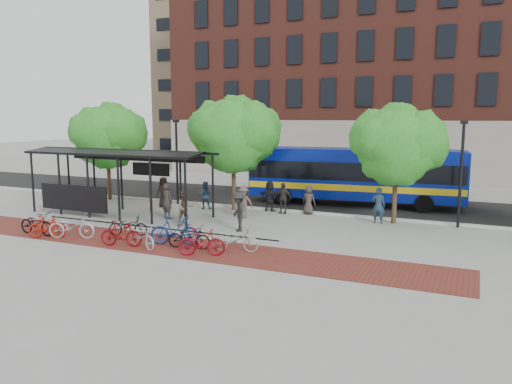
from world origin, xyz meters
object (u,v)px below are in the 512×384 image
at_px(bike_5, 121,234).
at_px(pedestrian_9, 238,212).
at_px(tree_a, 109,134).
at_px(pedestrian_5, 270,196).
at_px(pedestrian_1, 167,201).
at_px(pedestrian_6, 309,200).
at_px(bike_2, 72,226).
at_px(bike_7, 175,230).
at_px(lamp_post_left, 177,159).
at_px(bike_9, 202,242).
at_px(bike_6, 142,236).
at_px(tree_b, 235,132).
at_px(pedestrian_7, 378,206).
at_px(bike_4, 128,226).
at_px(bus, 355,173).
at_px(bus_shelter, 117,160).
at_px(tree_c, 399,143).
at_px(pedestrian_8, 185,208).
at_px(bike_1, 47,227).
at_px(bike_8, 189,237).
at_px(pedestrian_3, 243,202).
at_px(lamp_post_right, 461,171).
at_px(pedestrian_4, 283,198).
at_px(bike_0, 37,223).
at_px(bike_10, 236,239).
at_px(pedestrian_2, 205,195).

distance_m(bike_5, pedestrian_9, 5.50).
distance_m(tree_a, pedestrian_5, 11.47).
height_order(pedestrian_1, pedestrian_6, pedestrian_1).
xyz_separation_m(bike_2, bike_7, (4.75, 0.91, 0.08)).
relative_size(bike_7, pedestrian_1, 1.09).
relative_size(lamp_post_left, bike_9, 2.82).
bearing_deg(bike_6, tree_b, 26.58).
height_order(bike_5, pedestrian_7, pedestrian_7).
distance_m(bike_4, pedestrian_6, 10.00).
bearing_deg(pedestrian_9, pedestrian_6, 120.75).
bearing_deg(bike_2, bus, -54.46).
xyz_separation_m(bike_5, pedestrian_6, (4.91, 9.75, 0.26)).
xyz_separation_m(bus_shelter, bus, (11.09, 8.19, -1.04)).
bearing_deg(tree_c, bike_5, -136.04).
relative_size(bike_7, pedestrian_8, 1.16).
relative_size(bike_1, pedestrian_8, 0.94).
height_order(bike_6, pedestrian_7, pedestrian_7).
relative_size(bus_shelter, bike_8, 5.88).
bearing_deg(pedestrian_6, pedestrian_3, 52.85).
bearing_deg(pedestrian_1, lamp_post_left, -48.23).
bearing_deg(lamp_post_right, bike_8, -138.56).
height_order(bike_5, pedestrian_1, pedestrian_1).
bearing_deg(pedestrian_4, tree_c, -5.80).
xyz_separation_m(lamp_post_right, bike_4, (-13.51, -7.90, -2.29)).
xyz_separation_m(bike_1, pedestrian_1, (2.42, 5.79, 0.45)).
distance_m(pedestrian_3, pedestrian_9, 3.09).
height_order(bike_0, bike_7, bike_7).
bearing_deg(bike_10, pedestrian_1, 42.74).
bearing_deg(lamp_post_left, pedestrian_7, -3.03).
distance_m(bike_4, pedestrian_7, 12.19).
distance_m(pedestrian_1, pedestrian_3, 4.00).
distance_m(lamp_post_left, bike_4, 8.60).
height_order(lamp_post_left, lamp_post_right, same).
bearing_deg(bike_1, pedestrian_5, -55.36).
relative_size(bike_1, pedestrian_2, 1.05).
bearing_deg(pedestrian_7, pedestrian_6, -14.95).
bearing_deg(bus, bike_6, -117.98).
distance_m(pedestrian_3, pedestrian_6, 3.72).
height_order(bike_0, bike_9, bike_9).
bearing_deg(pedestrian_9, pedestrian_4, 134.79).
distance_m(bike_6, bike_8, 1.92).
distance_m(tree_a, bike_0, 10.53).
distance_m(tree_b, pedestrian_7, 8.93).
relative_size(lamp_post_right, bike_2, 2.48).
bearing_deg(bike_10, pedestrian_5, 1.57).
bearing_deg(pedestrian_5, tree_a, 11.99).
distance_m(lamp_post_left, pedestrian_2, 3.15).
bearing_deg(pedestrian_2, bus, -173.02).
bearing_deg(pedestrian_6, pedestrian_2, 21.35).
height_order(bike_1, bike_7, bike_7).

